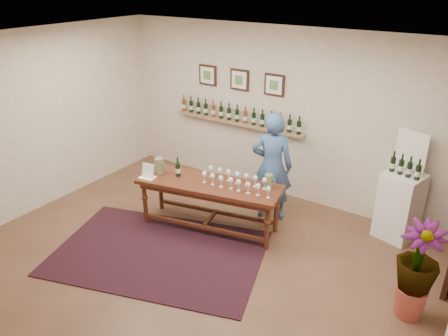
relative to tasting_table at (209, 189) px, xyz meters
The scene contains 14 objects.
ground 1.15m from the tasting_table, 70.05° to the right, with size 6.00×6.00×0.00m, color #523624.
room_shell 2.66m from the tasting_table, 21.24° to the left, with size 6.00×6.00×6.00m.
rug 1.14m from the tasting_table, 101.64° to the right, with size 2.79×1.86×0.01m, color #44140C.
tasting_table is the anchor object (origin of this frame).
table_glasses 0.42m from the tasting_table, 18.37° to the left, with size 1.32×0.30×0.18m, color white, non-canonical shape.
table_bottles 0.58m from the tasting_table, behind, with size 0.26×0.15×0.28m, color black, non-canonical shape.
pitcher_left 0.85m from the tasting_table, 168.78° to the right, with size 0.16×0.16×0.25m, color olive, non-canonical shape.
pitcher_right 0.88m from the tasting_table, 22.14° to the left, with size 0.13×0.13×0.21m, color olive, non-canonical shape.
menu_card 0.95m from the tasting_table, 158.21° to the right, with size 0.23×0.17×0.21m, color white.
display_pedestal 2.72m from the tasting_table, 28.50° to the left, with size 0.49×0.49×0.99m, color white.
pedestal_bottles 2.73m from the tasting_table, 27.81° to the left, with size 0.32×0.08×0.32m, color black, non-canonical shape.
info_sign 2.86m from the tasting_table, 31.19° to the left, with size 0.44×0.02×0.61m, color white.
potted_plant 2.93m from the tasting_table, ahead, with size 0.55×0.55×1.02m.
person 1.01m from the tasting_table, 52.52° to the left, with size 0.62×0.41×1.71m, color #3B5D8C.
Camera 1 is at (2.97, -3.68, 3.53)m, focal length 35.00 mm.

